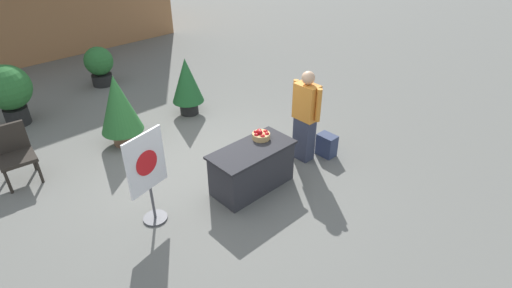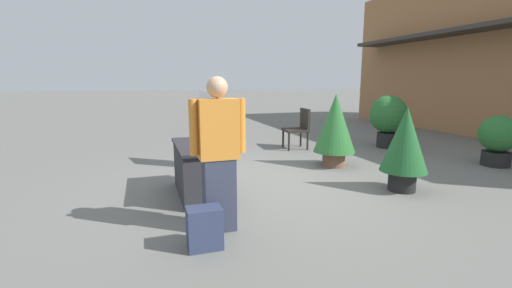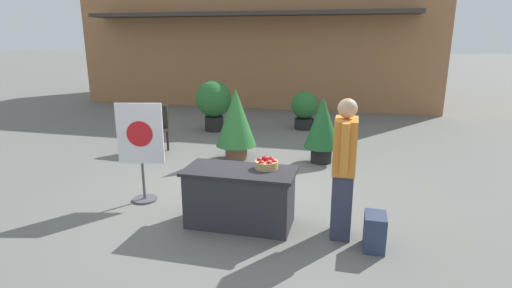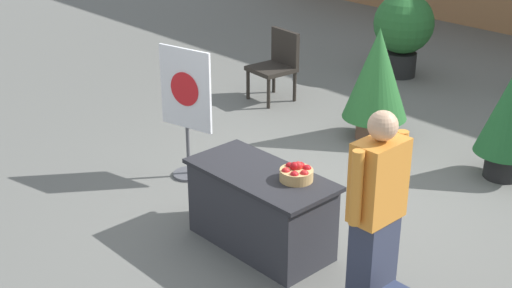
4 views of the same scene
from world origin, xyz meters
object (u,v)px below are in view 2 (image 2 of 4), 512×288
at_px(apple_basket, 212,143).
at_px(potted_plant_near_right, 498,138).
at_px(potted_plant_near_left, 405,143).
at_px(backpack, 205,228).
at_px(display_table, 200,169).
at_px(patio_chair, 299,126).
at_px(poster_board, 208,124).
at_px(potted_plant_far_left, 335,126).
at_px(person_visitor, 218,154).
at_px(potted_plant_far_right, 388,117).

relative_size(apple_basket, potted_plant_near_right, 0.30).
bearing_deg(potted_plant_near_right, potted_plant_near_left, -76.41).
bearing_deg(backpack, display_table, 171.97).
distance_m(apple_basket, patio_chair, 4.10).
distance_m(display_table, poster_board, 1.71).
xyz_separation_m(display_table, patio_chair, (-2.71, 2.87, 0.17)).
bearing_deg(potted_plant_near_left, potted_plant_far_left, -173.60).
bearing_deg(poster_board, patio_chair, -168.78).
bearing_deg(patio_chair, apple_basket, 53.27).
bearing_deg(person_visitor, potted_plant_near_left, -80.66).
bearing_deg(potted_plant_near_left, potted_plant_near_right, 103.59).
bearing_deg(display_table, potted_plant_far_left, 107.59).
relative_size(potted_plant_far_right, potted_plant_far_left, 0.92).
height_order(backpack, potted_plant_far_right, potted_plant_far_right).
distance_m(potted_plant_near_left, potted_plant_far_left, 1.67).
distance_m(patio_chair, potted_plant_near_right, 4.05).
bearing_deg(backpack, poster_board, 168.85).
xyz_separation_m(apple_basket, potted_plant_near_left, (0.47, 2.80, -0.08)).
bearing_deg(potted_plant_near_left, patio_chair, -179.10).
distance_m(display_table, person_visitor, 1.37).
distance_m(backpack, potted_plant_near_right, 6.23).
distance_m(backpack, poster_board, 3.38).
bearing_deg(display_table, backpack, -8.03).
height_order(backpack, potted_plant_near_left, potted_plant_near_left).
distance_m(display_table, potted_plant_far_right, 5.46).
xyz_separation_m(apple_basket, potted_plant_far_right, (-2.46, 4.88, -0.04)).
height_order(apple_basket, potted_plant_near_right, potted_plant_near_right).
bearing_deg(potted_plant_near_right, potted_plant_far_right, -160.99).
relative_size(apple_basket, potted_plant_far_right, 0.23).
relative_size(apple_basket, poster_board, 0.20).
height_order(person_visitor, potted_plant_far_right, person_visitor).
xyz_separation_m(patio_chair, potted_plant_far_left, (1.85, -0.13, 0.25)).
xyz_separation_m(potted_plant_near_right, potted_plant_far_right, (-2.24, -0.77, 0.22)).
height_order(poster_board, potted_plant_near_left, poster_board).
xyz_separation_m(person_visitor, backpack, (0.39, -0.24, -0.65)).
bearing_deg(potted_plant_far_right, potted_plant_near_right, 19.01).
relative_size(person_visitor, patio_chair, 1.72).
bearing_deg(potted_plant_near_right, person_visitor, -78.50).
height_order(person_visitor, backpack, person_visitor).
distance_m(poster_board, potted_plant_far_right, 4.63).
distance_m(potted_plant_near_left, potted_plant_near_right, 2.94).
distance_m(poster_board, potted_plant_near_left, 3.47).
relative_size(potted_plant_near_right, potted_plant_far_right, 0.76).
bearing_deg(person_visitor, display_table, 0.00).
distance_m(person_visitor, potted_plant_far_left, 3.48).
relative_size(person_visitor, poster_board, 1.15).
bearing_deg(backpack, person_visitor, 148.57).
distance_m(apple_basket, backpack, 1.52).
distance_m(potted_plant_near_right, potted_plant_far_left, 3.20).
distance_m(patio_chair, potted_plant_far_right, 2.23).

